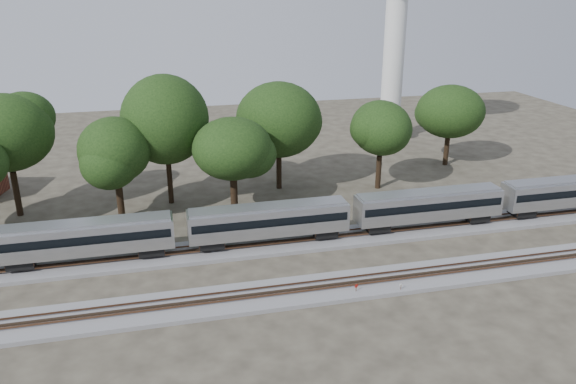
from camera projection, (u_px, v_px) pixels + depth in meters
name	position (u px, v px, depth m)	size (l,w,h in m)	color
ground	(280.00, 274.00, 53.79)	(160.00, 160.00, 0.00)	#383328
track_far	(267.00, 245.00, 59.18)	(160.00, 5.00, 0.73)	slate
track_near	(290.00, 293.00, 50.07)	(160.00, 5.00, 0.73)	slate
train	(270.00, 219.00, 58.23)	(87.18, 3.00, 4.42)	silver
switch_stand_red	(356.00, 288.00, 49.87)	(0.33, 0.13, 1.07)	#512D19
switch_stand_white	(401.00, 287.00, 50.16)	(0.31, 0.10, 0.97)	#512D19
switch_lever	(358.00, 293.00, 50.17)	(0.50, 0.30, 0.30)	#512D19
tree_1	(6.00, 133.00, 63.77)	(10.31, 10.31, 14.54)	black
tree_2	(115.00, 150.00, 63.61)	(8.53, 8.53, 12.02)	black
tree_3	(165.00, 120.00, 67.40)	(10.92, 10.92, 15.39)	black
tree_4	(232.00, 149.00, 64.88)	(8.31, 8.31, 11.71)	black
tree_5	(279.00, 120.00, 72.88)	(9.62, 9.62, 13.56)	black
tree_6	(381.00, 128.00, 73.34)	(8.50, 8.50, 11.99)	black
tree_7	(450.00, 112.00, 83.16)	(8.38, 8.38, 11.82)	black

